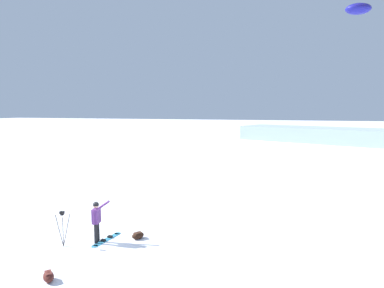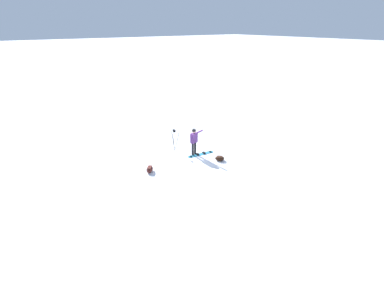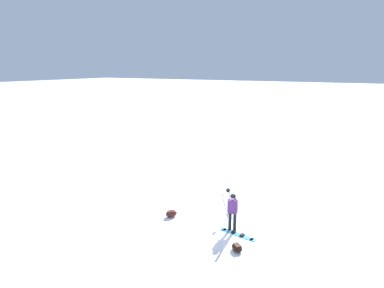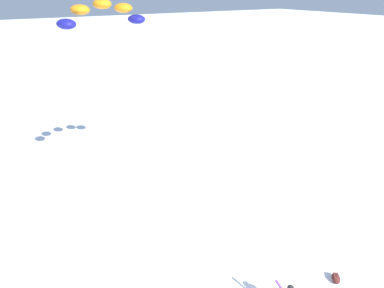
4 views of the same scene
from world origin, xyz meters
name	(u,v)px [view 4 (image 4 of 4)]	position (x,y,z in m)	size (l,w,h in m)	color
traction_kite	(103,13)	(2.71, -10.29, 10.12)	(4.46, 1.85, 1.18)	navy
gear_bag_small	(336,278)	(-2.68, 0.13, 0.17)	(0.61, 0.63, 0.33)	#4C1E19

